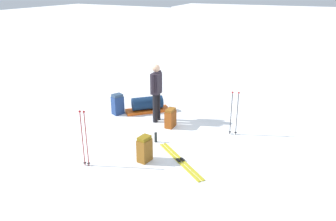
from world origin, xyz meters
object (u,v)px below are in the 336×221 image
ski_poles_planted_near (234,111)px  gear_sled (147,105)px  backpack_large_dark (170,118)px  thermos_bottle (156,137)px  ski_poles_planted_far (84,136)px  backpack_small_spare (145,149)px  ski_pair_near (180,161)px  backpack_bright (118,104)px  skier_standing (156,90)px

ski_poles_planted_near → gear_sled: (-2.92, 0.33, -0.45)m
backpack_large_dark → thermos_bottle: bearing=-83.0°
ski_poles_planted_far → backpack_small_spare: bearing=38.0°
backpack_small_spare → thermos_bottle: (-0.28, 0.96, -0.17)m
ski_poles_planted_near → ski_pair_near: bearing=-106.4°
backpack_small_spare → gear_sled: (-1.61, 2.70, -0.08)m
backpack_large_dark → gear_sled: (-1.20, 0.70, -0.04)m
backpack_bright → gear_sled: size_ratio=0.50×
ski_poles_planted_near → thermos_bottle: 2.18m
ski_pair_near → ski_poles_planted_near: (0.58, 1.99, 0.66)m
backpack_large_dark → ski_poles_planted_far: 2.90m
ski_poles_planted_far → thermos_bottle: ski_poles_planted_far is taller
ski_poles_planted_near → backpack_small_spare: bearing=-119.0°
skier_standing → backpack_small_spare: bearing=-66.1°
skier_standing → backpack_small_spare: (0.97, -2.20, -0.65)m
ski_pair_near → backpack_small_spare: (-0.73, -0.38, 0.29)m
backpack_large_dark → ski_poles_planted_near: 1.80m
backpack_large_dark → backpack_small_spare: 2.03m
thermos_bottle → ski_poles_planted_near: bearing=41.5°
backpack_bright → ski_poles_planted_far: (1.28, -2.90, 0.42)m
ski_pair_near → thermos_bottle: size_ratio=6.34×
ski_poles_planted_near → ski_poles_planted_far: ski_poles_planted_far is taller
gear_sled → ski_pair_near: bearing=-44.8°
ski_poles_planted_far → gear_sled: (-0.58, 3.50, -0.51)m
skier_standing → backpack_bright: bearing=-175.7°
backpack_small_spare → ski_poles_planted_near: ski_poles_planted_near is taller
thermos_bottle → backpack_small_spare: bearing=-74.0°
backpack_small_spare → ski_poles_planted_near: (1.31, 2.36, 0.37)m
ski_pair_near → thermos_bottle: (-1.00, 0.58, 0.12)m
backpack_large_dark → backpack_small_spare: (0.40, -1.99, 0.04)m
skier_standing → ski_pair_near: size_ratio=1.03×
ski_pair_near → backpack_large_dark: (-1.13, 1.62, 0.25)m
backpack_bright → ski_poles_planted_far: ski_poles_planted_far is taller
backpack_large_dark → backpack_small_spare: bearing=-78.6°
skier_standing → backpack_bright: size_ratio=2.64×
ski_pair_near → gear_sled: bearing=135.2°
gear_sled → backpack_small_spare: bearing=-59.2°
backpack_bright → gear_sled: bearing=40.5°
backpack_small_spare → gear_sled: 3.14m
ski_pair_near → gear_sled: 3.30m
ski_poles_planted_near → ski_poles_planted_far: size_ratio=0.91×
backpack_bright → gear_sled: backpack_bright is taller
ski_pair_near → ski_poles_planted_near: size_ratio=1.36×
skier_standing → ski_pair_near: bearing=-46.9°
gear_sled → thermos_bottle: 2.19m
ski_poles_planted_near → skier_standing: bearing=-175.8°
backpack_bright → ski_poles_planted_near: size_ratio=0.53×
ski_pair_near → backpack_large_dark: backpack_large_dark is taller
backpack_large_dark → ski_poles_planted_near: (1.71, 0.37, 0.41)m
skier_standing → ski_poles_planted_near: skier_standing is taller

